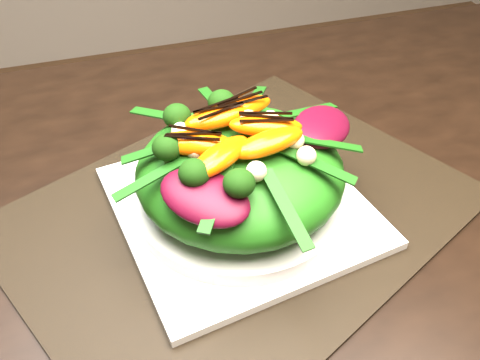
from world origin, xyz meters
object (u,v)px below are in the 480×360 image
object	(u,v)px
orange_segment	(220,118)
lettuce_mound	(240,171)
dining_table	(274,265)
plate_base	(240,206)
placemat	(240,210)
salad_bowl	(240,197)

from	to	relation	value
orange_segment	lettuce_mound	bearing A→B (deg)	-68.22
dining_table	lettuce_mound	distance (m)	0.10
plate_base	lettuce_mound	bearing A→B (deg)	90.00
dining_table	placemat	world-z (taller)	dining_table
salad_bowl	plate_base	bearing A→B (deg)	-90.00
dining_table	lettuce_mound	size ratio (longest dim) A/B	7.84
placemat	dining_table	bearing A→B (deg)	-76.73
plate_base	lettuce_mound	size ratio (longest dim) A/B	1.17
lettuce_mound	plate_base	bearing A→B (deg)	-90.00
placemat	salad_bowl	distance (m)	0.02
lettuce_mound	orange_segment	world-z (taller)	orange_segment
plate_base	dining_table	bearing A→B (deg)	-76.73
lettuce_mound	orange_segment	size ratio (longest dim) A/B	2.98
salad_bowl	lettuce_mound	world-z (taller)	lettuce_mound
placemat	plate_base	size ratio (longest dim) A/B	1.88
plate_base	lettuce_mound	distance (m)	0.05
salad_bowl	dining_table	bearing A→B (deg)	-76.73
plate_base	orange_segment	size ratio (longest dim) A/B	3.50
placemat	plate_base	bearing A→B (deg)	-90.00
salad_bowl	placemat	bearing A→B (deg)	0.00
salad_bowl	orange_segment	size ratio (longest dim) A/B	3.14
dining_table	salad_bowl	world-z (taller)	dining_table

